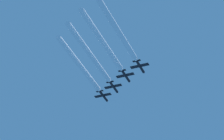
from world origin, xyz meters
The scene contains 8 objects.
jet_lead centered at (-12.41, 10.85, 142.62)m, with size 7.88×11.47×2.76m.
jet_second_echelon centered at (-4.53, 3.37, 141.25)m, with size 7.88×11.47×2.76m.
jet_third_echelon centered at (3.72, -3.81, 140.70)m, with size 7.88×11.47×2.76m.
jet_fourth_echelon centered at (12.40, -10.27, 139.31)m, with size 7.88×11.47×2.76m.
smoke_trail_lead centered at (-12.41, -15.61, 142.60)m, with size 2.15×42.40×2.15m.
smoke_trail_second_echelon centered at (-4.53, -23.39, 141.22)m, with size 2.15×43.01×2.15m.
smoke_trail_third_echelon centered at (3.72, -30.15, 140.67)m, with size 2.15×42.17×2.15m.
smoke_trail_fourth_echelon centered at (12.40, -39.70, 139.28)m, with size 2.15×48.34×2.15m.
Camera 1 is at (74.70, -202.63, 2.37)m, focal length 95.32 mm.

